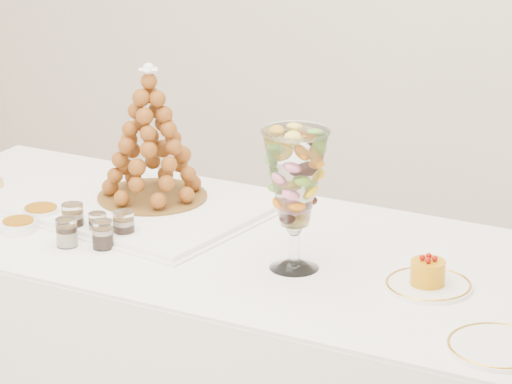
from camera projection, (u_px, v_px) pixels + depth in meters
The scene contains 14 objects.
buffet_table at pixel (244, 384), 3.26m from camera, with size 2.14×0.89×0.81m.
lace_tray at pixel (139, 210), 3.34m from camera, with size 0.62×0.46×0.02m, color white.
macaron_vase at pixel (295, 180), 2.90m from camera, with size 0.16×0.16×0.35m.
cake_plate at pixel (428, 285), 2.87m from camera, with size 0.21×0.21×0.01m, color white.
spare_plate at pixel (499, 347), 2.56m from camera, with size 0.23×0.23×0.01m, color white.
verrine_a at pixel (73, 218), 3.19m from camera, with size 0.06×0.06×0.08m, color white.
verrine_b at pixel (98, 225), 3.17m from camera, with size 0.05×0.05×0.06m, color white.
verrine_c at pixel (124, 225), 3.15m from camera, with size 0.06×0.06×0.08m, color white.
verrine_d at pixel (67, 232), 3.10m from camera, with size 0.06×0.06×0.07m, color white.
verrine_e at pixel (103, 234), 3.09m from camera, with size 0.05×0.05×0.07m, color white.
ramekin_back at pixel (41, 214), 3.30m from camera, with size 0.10×0.10×0.03m, color white.
ramekin_front at pixel (19, 226), 3.21m from camera, with size 0.09×0.09×0.03m, color white.
croquembouche at pixel (151, 134), 3.34m from camera, with size 0.32×0.32×0.39m.
mousse_cake at pixel (428, 272), 2.85m from camera, with size 0.08×0.08×0.07m.
Camera 1 is at (1.55, -2.40, 1.98)m, focal length 85.00 mm.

